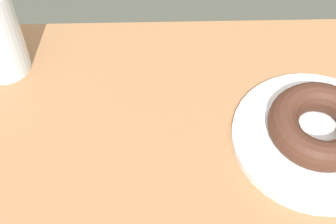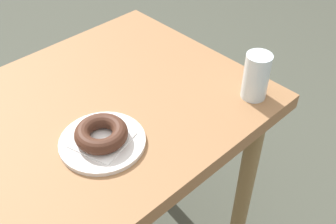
{
  "view_description": "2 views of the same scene",
  "coord_description": "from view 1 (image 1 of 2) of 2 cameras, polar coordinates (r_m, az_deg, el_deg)",
  "views": [
    {
      "loc": [
        -0.21,
        -0.2,
        1.22
      ],
      "look_at": [
        -0.2,
        0.14,
        0.77
      ],
      "focal_mm": 52.78,
      "sensor_mm": 36.0,
      "label": 1
    },
    {
      "loc": [
        0.3,
        0.67,
        1.39
      ],
      "look_at": [
        -0.18,
        0.17,
        0.78
      ],
      "focal_mm": 43.33,
      "sensor_mm": 36.0,
      "label": 2
    }
  ],
  "objects": [
    {
      "name": "napkin_chocolate_ring",
      "position": [
        0.59,
        16.74,
        -2.56
      ],
      "size": [
        0.14,
        0.14,
        0.0
      ],
      "primitive_type": "cube",
      "rotation": [
        0.0,
        0.0,
        0.29
      ],
      "color": "white",
      "rests_on": "plate_chocolate_ring"
    },
    {
      "name": "donut_chocolate_ring",
      "position": [
        0.58,
        17.17,
        -1.48
      ],
      "size": [
        0.12,
        0.12,
        0.03
      ],
      "primitive_type": "torus",
      "color": "#422519",
      "rests_on": "napkin_chocolate_ring"
    },
    {
      "name": "plate_chocolate_ring",
      "position": [
        0.6,
        16.59,
        -2.94
      ],
      "size": [
        0.19,
        0.19,
        0.01
      ],
      "primitive_type": "cylinder",
      "color": "silver",
      "rests_on": "table"
    }
  ]
}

